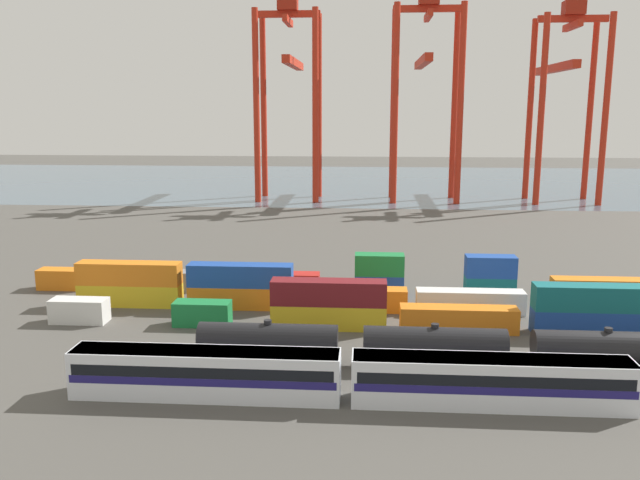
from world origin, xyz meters
name	(u,v)px	position (x,y,z in m)	size (l,w,h in m)	color
ground_plane	(355,248)	(0.00, 40.00, 0.00)	(420.00, 420.00, 0.00)	#4C4944
harbour_water	(361,182)	(0.00, 138.98, 0.00)	(400.00, 110.00, 0.01)	#475B6B
passenger_train	(346,375)	(0.41, -18.37, 2.14)	(44.13, 3.14, 3.90)	silver
freight_tank_row	(606,352)	(22.90, -11.19, 1.94)	(72.13, 2.72, 4.18)	#232326
shipping_container_0	(79,311)	(-29.07, -0.79, 1.30)	(6.04, 2.44, 2.60)	silver
shipping_container_1	(202,313)	(-15.54, -0.79, 1.30)	(6.04, 2.44, 2.60)	#197538
shipping_container_2	(329,316)	(-2.00, -0.79, 1.30)	(12.10, 2.44, 2.60)	gold
shipping_container_3	(329,292)	(-2.00, -0.79, 3.90)	(12.10, 2.44, 2.60)	maroon
shipping_container_4	(458,319)	(11.54, -0.79, 1.30)	(12.10, 2.44, 2.60)	orange
shipping_container_5	(592,322)	(25.08, -0.79, 1.30)	(12.10, 2.44, 2.60)	#1C4299
shipping_container_6	(594,298)	(25.08, -0.79, 3.90)	(12.10, 2.44, 2.60)	#146066
shipping_container_10	(130,295)	(-25.76, 5.69, 1.30)	(12.10, 2.44, 2.60)	gold
shipping_container_11	(129,273)	(-25.76, 5.69, 3.90)	(12.10, 2.44, 2.60)	orange
shipping_container_12	(241,297)	(-12.61, 5.69, 1.30)	(12.10, 2.44, 2.60)	orange
shipping_container_13	(240,275)	(-12.61, 5.69, 3.90)	(12.10, 2.44, 2.60)	#1C4299
shipping_container_14	(354,299)	(0.54, 5.69, 1.30)	(12.10, 2.44, 2.60)	orange
shipping_container_15	(470,302)	(13.69, 5.69, 1.30)	(12.10, 2.44, 2.60)	silver
shipping_container_16	(63,279)	(-37.02, 12.17, 1.30)	(6.04, 2.44, 2.60)	orange
shipping_container_17	(166,281)	(-23.51, 12.17, 1.30)	(6.04, 2.44, 2.60)	slate
shipping_container_18	(271,283)	(-10.00, 12.17, 1.30)	(12.10, 2.44, 2.60)	#AD211C
shipping_container_19	(379,285)	(3.51, 12.17, 1.30)	(6.04, 2.44, 2.60)	#1C4299
shipping_container_20	(379,264)	(3.51, 12.17, 3.90)	(6.04, 2.44, 2.60)	#197538
shipping_container_21	(490,287)	(17.03, 12.17, 1.30)	(6.04, 2.44, 2.60)	#146066
shipping_container_22	(491,266)	(17.03, 12.17, 3.90)	(6.04, 2.44, 2.60)	#1C4299
shipping_container_23	(603,289)	(30.54, 12.17, 1.30)	(12.10, 2.44, 2.60)	orange
gantry_crane_west	(289,81)	(-17.94, 101.45, 29.36)	(15.89, 35.14, 49.18)	red
gantry_crane_central	(426,79)	(15.90, 101.63, 29.85)	(16.95, 36.44, 50.09)	red
gantry_crane_east	(565,84)	(49.74, 102.03, 28.49)	(16.30, 38.35, 47.49)	red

